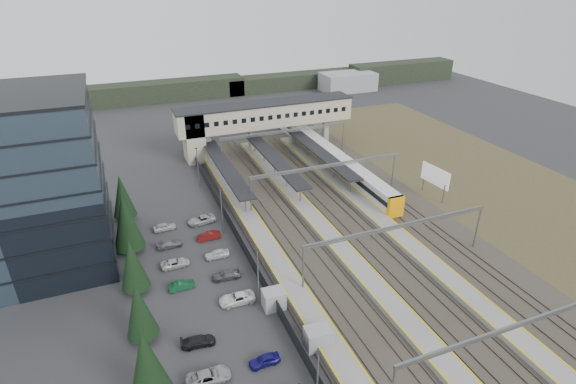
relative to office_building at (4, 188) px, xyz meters
name	(u,v)px	position (x,y,z in m)	size (l,w,h in m)	color
ground	(294,256)	(36.00, -12.00, -12.19)	(220.00, 220.00, 0.00)	#2B2B2D
office_building	(4,188)	(0.00, 0.00, 0.00)	(24.30, 18.30, 24.30)	#3C4E5E
conifer_row	(135,279)	(14.00, -15.86, -7.36)	(4.42, 49.82, 9.50)	black
car_park	(215,299)	(22.89, -17.79, -11.59)	(10.66, 44.64, 1.27)	silver
lampposts	(237,237)	(28.00, -10.75, -7.86)	(0.50, 53.25, 8.07)	slate
fence	(241,242)	(29.50, -7.00, -11.19)	(0.08, 90.00, 2.00)	#26282B
relay_cabin_near	(318,338)	(31.87, -29.16, -10.97)	(3.06, 2.34, 2.44)	#939598
relay_cabin_far	(274,299)	(29.51, -21.30, -10.97)	(2.76, 2.34, 2.44)	#939598
rail_corridor	(335,226)	(45.34, -7.00, -11.90)	(34.00, 90.00, 0.92)	#38342A
canopies	(275,159)	(43.00, 15.00, -8.27)	(23.10, 30.00, 3.28)	black
footbridge	(254,118)	(43.70, 30.00, -4.26)	(40.40, 6.40, 11.20)	tan
gantries	(358,197)	(48.00, -9.00, -6.20)	(28.40, 62.28, 7.17)	slate
train	(319,148)	(56.00, 21.77, -10.11)	(2.91, 60.73, 3.66)	silver
billboard	(435,177)	(67.11, -3.71, -8.22)	(0.90, 6.68, 5.83)	slate
scrub_east	(503,191)	(81.00, -7.00, -12.16)	(34.00, 120.00, 0.06)	#473B25
treeline_far	(254,85)	(59.81, 80.28, -9.24)	(170.00, 19.00, 7.00)	black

